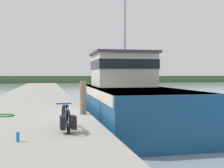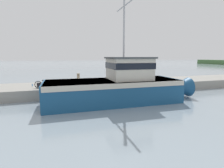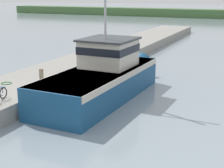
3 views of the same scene
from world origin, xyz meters
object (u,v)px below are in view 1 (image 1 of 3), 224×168
Objects in this scene: water_bottle_on_curb at (18,137)px; fishing_boat_main at (126,96)px; mooring_post at (83,98)px; bicycle_touring at (67,119)px.

fishing_boat_main is at bearing 56.92° from water_bottle_on_curb.
fishing_boat_main is 9.92× the size of mooring_post.
mooring_post is at bearing 71.72° from bicycle_touring.
fishing_boat_main is at bearing 57.80° from bicycle_touring.
water_bottle_on_curb is (-1.14, -0.99, -0.20)m from bicycle_touring.
bicycle_touring is 8.04× the size of water_bottle_on_curb.
fishing_boat_main reaches higher than mooring_post.
water_bottle_on_curb is (-1.97, -3.95, -0.52)m from mooring_post.
fishing_boat_main is 57.56× the size of water_bottle_on_curb.
mooring_post is 5.80× the size of water_bottle_on_curb.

